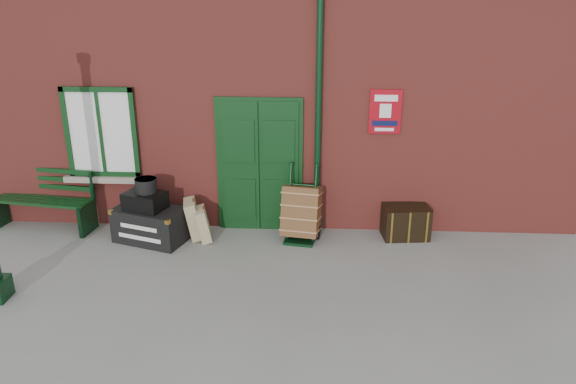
# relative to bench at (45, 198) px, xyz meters

# --- Properties ---
(ground) EXTENTS (80.00, 80.00, 0.00)m
(ground) POSITION_rel_bench_xyz_m (3.96, -1.33, -0.53)
(ground) COLOR gray
(ground) RESTS_ON ground
(station_building) EXTENTS (10.30, 4.30, 4.36)m
(station_building) POSITION_rel_bench_xyz_m (3.96, 2.16, 1.63)
(station_building) COLOR #9A3931
(station_building) RESTS_ON ground
(bench) EXTENTS (1.75, 0.77, 1.05)m
(bench) POSITION_rel_bench_xyz_m (0.00, 0.00, 0.00)
(bench) COLOR black
(bench) RESTS_ON ground
(houdini_trunk) EXTENTS (1.25, 0.93, 0.56)m
(houdini_trunk) POSITION_rel_bench_xyz_m (1.93, -0.46, -0.25)
(houdini_trunk) COLOR black
(houdini_trunk) RESTS_ON ground
(strongbox) EXTENTS (0.72, 0.62, 0.28)m
(strongbox) POSITION_rel_bench_xyz_m (1.88, -0.46, 0.17)
(strongbox) COLOR black
(strongbox) RESTS_ON houdini_trunk
(hatbox) EXTENTS (0.42, 0.42, 0.22)m
(hatbox) POSITION_rel_bench_xyz_m (1.91, -0.43, 0.42)
(hatbox) COLOR black
(hatbox) RESTS_ON strongbox
(suitcase_back) EXTENTS (0.38, 0.50, 0.65)m
(suitcase_back) POSITION_rel_bench_xyz_m (2.60, -0.29, -0.20)
(suitcase_back) COLOR tan
(suitcase_back) RESTS_ON ground
(suitcase_front) EXTENTS (0.35, 0.45, 0.56)m
(suitcase_front) POSITION_rel_bench_xyz_m (2.78, -0.39, -0.25)
(suitcase_front) COLOR tan
(suitcase_front) RESTS_ON ground
(porter_trolley) EXTENTS (0.68, 0.72, 1.21)m
(porter_trolley) POSITION_rel_bench_xyz_m (4.37, -0.24, -0.06)
(porter_trolley) COLOR black
(porter_trolley) RESTS_ON ground
(dark_trunk) EXTENTS (0.79, 0.56, 0.53)m
(dark_trunk) POSITION_rel_bench_xyz_m (6.08, -0.08, -0.26)
(dark_trunk) COLOR black
(dark_trunk) RESTS_ON ground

